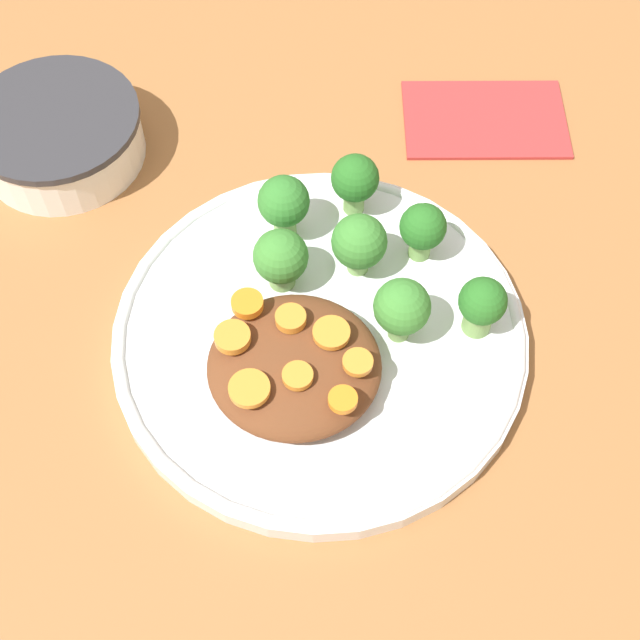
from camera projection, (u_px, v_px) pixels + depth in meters
The scene contains 20 objects.
ground_plane at pixel (320, 343), 0.62m from camera, with size 4.00×4.00×0.00m, color #9E6638.
plate at pixel (320, 335), 0.61m from camera, with size 0.28×0.28×0.02m.
dip_bowl at pixel (58, 132), 0.69m from camera, with size 0.13×0.13×0.04m.
stew_mound at pixel (294, 366), 0.58m from camera, with size 0.11×0.11×0.03m, color brown.
broccoli_floret_0 at pixel (423, 229), 0.62m from camera, with size 0.03×0.03×0.05m.
broccoli_floret_1 at pixel (284, 204), 0.63m from camera, with size 0.04×0.04×0.05m.
broccoli_floret_2 at pixel (359, 243), 0.61m from camera, with size 0.04×0.04×0.05m.
broccoli_floret_3 at pixel (402, 303), 0.58m from camera, with size 0.04×0.04×0.05m.
broccoli_floret_4 at pixel (355, 181), 0.64m from camera, with size 0.03×0.03×0.05m.
broccoli_floret_5 at pixel (281, 258), 0.61m from camera, with size 0.04×0.04×0.05m.
broccoli_floret_6 at pixel (482, 305), 0.59m from camera, with size 0.03×0.03×0.05m.
carrot_slice_0 at pixel (248, 298), 0.58m from camera, with size 0.02×0.02×0.01m, color orange.
carrot_slice_1 at pixel (331, 333), 0.57m from camera, with size 0.02×0.02×0.00m, color orange.
carrot_slice_2 at pixel (249, 389), 0.55m from camera, with size 0.03×0.03×0.00m, color orange.
carrot_slice_3 at pixel (298, 376), 0.55m from camera, with size 0.02×0.02×0.00m, color orange.
carrot_slice_4 at pixel (291, 318), 0.57m from camera, with size 0.02×0.02×0.01m, color orange.
carrot_slice_5 at pixel (358, 362), 0.56m from camera, with size 0.02×0.02×0.00m, color orange.
carrot_slice_6 at pixel (343, 400), 0.54m from camera, with size 0.02×0.02×0.01m, color orange.
carrot_slice_7 at pixel (232, 337), 0.57m from camera, with size 0.02×0.02×0.01m, color orange.
napkin at pixel (485, 118), 0.73m from camera, with size 0.14×0.09×0.01m.
Camera 1 is at (-0.01, 0.31, 0.54)m, focal length 50.00 mm.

